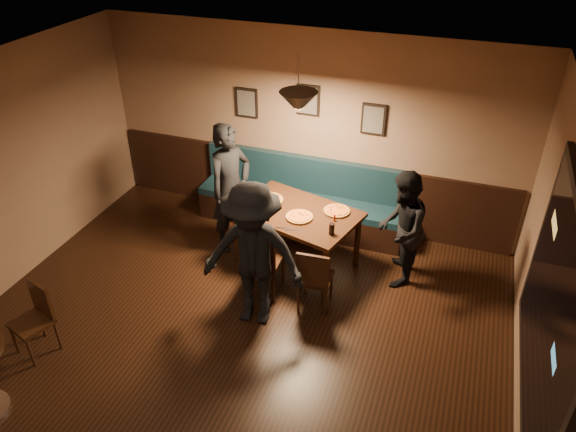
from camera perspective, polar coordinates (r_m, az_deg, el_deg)
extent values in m
plane|color=black|center=(5.85, -9.18, -17.51)|extent=(7.00, 7.00, 0.00)
plane|color=silver|center=(4.15, -12.52, 8.36)|extent=(7.00, 7.00, 0.00)
plane|color=#8C704F|center=(7.64, 2.13, 8.95)|extent=(6.00, 0.00, 6.00)
plane|color=#8C704F|center=(4.51, 26.33, -14.34)|extent=(0.00, 7.00, 7.00)
cube|color=black|center=(8.02, 1.93, 2.96)|extent=(5.88, 0.06, 1.00)
cube|color=black|center=(4.80, 25.83, -9.25)|extent=(0.06, 2.56, 1.86)
plane|color=black|center=(4.80, 25.48, -9.19)|extent=(0.00, 2.40, 2.40)
cube|color=black|center=(7.80, -4.34, 11.75)|extent=(0.32, 0.04, 0.42)
cube|color=black|center=(7.45, 2.12, 12.04)|extent=(0.32, 0.04, 0.42)
cube|color=black|center=(7.30, 8.94, 9.98)|extent=(0.32, 0.04, 0.42)
cone|color=black|center=(6.23, 1.10, 11.81)|extent=(0.44, 0.44, 0.25)
cube|color=black|center=(7.09, 0.95, -2.30)|extent=(1.70, 1.32, 0.81)
imported|color=black|center=(7.23, -6.02, 2.91)|extent=(0.66, 0.78, 1.80)
imported|color=black|center=(6.76, 11.78, -1.36)|extent=(0.62, 0.77, 1.52)
imported|color=black|center=(5.96, -3.71, -4.23)|extent=(1.21, 0.77, 1.78)
cylinder|color=orange|center=(7.08, -2.04, 1.71)|extent=(0.40, 0.40, 0.04)
cylinder|color=orange|center=(6.73, 1.20, -0.08)|extent=(0.41, 0.41, 0.04)
cylinder|color=gold|center=(6.88, 5.14, 0.55)|extent=(0.35, 0.35, 0.04)
cylinder|color=black|center=(6.43, 4.60, -1.35)|extent=(0.08, 0.08, 0.14)
cylinder|color=#9C1805|center=(6.68, 4.90, -0.15)|extent=(0.03, 0.03, 0.11)
cube|color=#1C6A24|center=(7.20, -2.68, 2.07)|extent=(0.17, 0.17, 0.01)
cube|color=#1E7329|center=(6.78, -3.97, -0.06)|extent=(0.21, 0.21, 0.01)
cube|color=silver|center=(6.53, -0.08, -1.36)|extent=(0.19, 0.08, 0.00)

